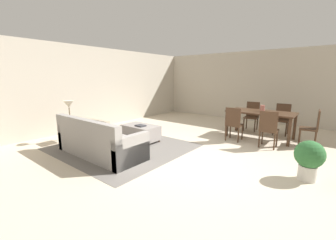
{
  "coord_description": "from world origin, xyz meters",
  "views": [
    {
      "loc": [
        2.08,
        -3.69,
        1.71
      ],
      "look_at": [
        -1.37,
        0.63,
        0.6
      ],
      "focal_mm": 22.92,
      "sensor_mm": 36.0,
      "label": 1
    }
  ],
  "objects_px": {
    "table_lamp": "(69,105)",
    "dining_table": "(261,115)",
    "dining_chair_head_east": "(313,126)",
    "vase_centerpiece": "(262,108)",
    "dining_chair_far_left": "(252,114)",
    "ottoman_table": "(141,132)",
    "side_table": "(71,125)",
    "dining_chair_near_left": "(234,122)",
    "book_on_ottoman": "(141,126)",
    "couch": "(99,142)",
    "dining_chair_far_right": "(282,117)",
    "potted_plant": "(309,158)",
    "dining_chair_near_right": "(269,127)"
  },
  "relations": [
    {
      "from": "table_lamp",
      "to": "dining_chair_far_right",
      "type": "relative_size",
      "value": 0.57
    },
    {
      "from": "table_lamp",
      "to": "dining_chair_head_east",
      "type": "xyz_separation_m",
      "value": [
        5.01,
        3.63,
        -0.48
      ]
    },
    {
      "from": "vase_centerpiece",
      "to": "dining_chair_far_right",
      "type": "bearing_deg",
      "value": 66.2
    },
    {
      "from": "dining_table",
      "to": "dining_chair_far_right",
      "type": "height_order",
      "value": "dining_chair_far_right"
    },
    {
      "from": "ottoman_table",
      "to": "couch",
      "type": "bearing_deg",
      "value": -88.05
    },
    {
      "from": "side_table",
      "to": "dining_chair_head_east",
      "type": "relative_size",
      "value": 0.64
    },
    {
      "from": "dining_chair_near_left",
      "to": "book_on_ottoman",
      "type": "xyz_separation_m",
      "value": [
        -1.87,
        -1.65,
        -0.07
      ]
    },
    {
      "from": "couch",
      "to": "table_lamp",
      "type": "xyz_separation_m",
      "value": [
        -1.39,
        0.1,
        0.7
      ]
    },
    {
      "from": "couch",
      "to": "dining_table",
      "type": "bearing_deg",
      "value": 57.31
    },
    {
      "from": "couch",
      "to": "vase_centerpiece",
      "type": "height_order",
      "value": "vase_centerpiece"
    },
    {
      "from": "dining_table",
      "to": "dining_chair_near_left",
      "type": "bearing_deg",
      "value": -120.55
    },
    {
      "from": "ottoman_table",
      "to": "dining_chair_near_left",
      "type": "height_order",
      "value": "dining_chair_near_left"
    },
    {
      "from": "dining_chair_far_right",
      "to": "dining_table",
      "type": "bearing_deg",
      "value": -115.4
    },
    {
      "from": "dining_chair_far_left",
      "to": "dining_chair_head_east",
      "type": "xyz_separation_m",
      "value": [
        1.73,
        -0.76,
        0.0
      ]
    },
    {
      "from": "dining_chair_far_right",
      "to": "book_on_ottoman",
      "type": "bearing_deg",
      "value": -129.83
    },
    {
      "from": "couch",
      "to": "side_table",
      "type": "distance_m",
      "value": 1.4
    },
    {
      "from": "dining_chair_far_right",
      "to": "book_on_ottoman",
      "type": "xyz_separation_m",
      "value": [
        -2.74,
        -3.28,
        -0.07
      ]
    },
    {
      "from": "dining_chair_near_left",
      "to": "potted_plant",
      "type": "height_order",
      "value": "dining_chair_near_left"
    },
    {
      "from": "dining_chair_head_east",
      "to": "potted_plant",
      "type": "relative_size",
      "value": 1.34
    },
    {
      "from": "couch",
      "to": "dining_table",
      "type": "relative_size",
      "value": 1.25
    },
    {
      "from": "book_on_ottoman",
      "to": "dining_table",
      "type": "bearing_deg",
      "value": 46.21
    },
    {
      "from": "dining_chair_head_east",
      "to": "dining_chair_near_left",
      "type": "bearing_deg",
      "value": -154.61
    },
    {
      "from": "dining_chair_near_left",
      "to": "dining_chair_head_east",
      "type": "height_order",
      "value": "same"
    },
    {
      "from": "dining_table",
      "to": "dining_chair_far_left",
      "type": "distance_m",
      "value": 0.93
    },
    {
      "from": "ottoman_table",
      "to": "potted_plant",
      "type": "relative_size",
      "value": 1.44
    },
    {
      "from": "table_lamp",
      "to": "dining_chair_far_right",
      "type": "distance_m",
      "value": 6.11
    },
    {
      "from": "dining_chair_near_left",
      "to": "dining_chair_near_right",
      "type": "bearing_deg",
      "value": -3.48
    },
    {
      "from": "dining_table",
      "to": "book_on_ottoman",
      "type": "bearing_deg",
      "value": -133.79
    },
    {
      "from": "dining_table",
      "to": "vase_centerpiece",
      "type": "bearing_deg",
      "value": 6.17
    },
    {
      "from": "ottoman_table",
      "to": "side_table",
      "type": "bearing_deg",
      "value": -137.46
    },
    {
      "from": "couch",
      "to": "dining_chair_near_left",
      "type": "distance_m",
      "value": 3.49
    },
    {
      "from": "dining_chair_near_left",
      "to": "dining_chair_near_right",
      "type": "relative_size",
      "value": 1.0
    },
    {
      "from": "dining_table",
      "to": "dining_chair_far_right",
      "type": "relative_size",
      "value": 1.9
    },
    {
      "from": "dining_chair_far_left",
      "to": "dining_chair_head_east",
      "type": "bearing_deg",
      "value": -23.64
    },
    {
      "from": "table_lamp",
      "to": "dining_chair_near_right",
      "type": "height_order",
      "value": "table_lamp"
    },
    {
      "from": "dining_chair_head_east",
      "to": "vase_centerpiece",
      "type": "bearing_deg",
      "value": -178.78
    },
    {
      "from": "dining_chair_near_right",
      "to": "dining_chair_far_right",
      "type": "xyz_separation_m",
      "value": [
        -0.03,
        1.68,
        0.0
      ]
    },
    {
      "from": "couch",
      "to": "vase_centerpiece",
      "type": "bearing_deg",
      "value": 57.0
    },
    {
      "from": "side_table",
      "to": "dining_chair_far_right",
      "type": "bearing_deg",
      "value": 46.86
    },
    {
      "from": "vase_centerpiece",
      "to": "dining_chair_head_east",
      "type": "bearing_deg",
      "value": 1.22
    },
    {
      "from": "table_lamp",
      "to": "dining_table",
      "type": "distance_m",
      "value": 5.22
    },
    {
      "from": "dining_chair_near_right",
      "to": "dining_chair_far_left",
      "type": "bearing_deg",
      "value": 119.25
    },
    {
      "from": "dining_chair_head_east",
      "to": "dining_chair_far_right",
      "type": "bearing_deg",
      "value": 136.18
    },
    {
      "from": "dining_chair_near_right",
      "to": "potted_plant",
      "type": "bearing_deg",
      "value": -54.49
    },
    {
      "from": "dining_chair_far_right",
      "to": "book_on_ottoman",
      "type": "height_order",
      "value": "dining_chair_far_right"
    },
    {
      "from": "couch",
      "to": "ottoman_table",
      "type": "relative_size",
      "value": 2.21
    },
    {
      "from": "dining_chair_head_east",
      "to": "ottoman_table",
      "type": "bearing_deg",
      "value": -146.87
    },
    {
      "from": "dining_table",
      "to": "potted_plant",
      "type": "bearing_deg",
      "value": -57.51
    },
    {
      "from": "ottoman_table",
      "to": "table_lamp",
      "type": "distance_m",
      "value": 1.98
    },
    {
      "from": "table_lamp",
      "to": "dining_chair_far_left",
      "type": "relative_size",
      "value": 0.57
    }
  ]
}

